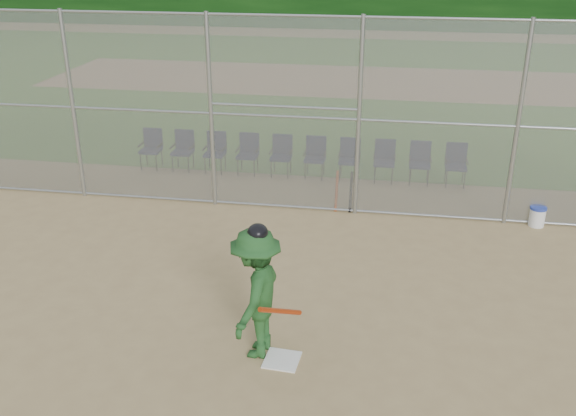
% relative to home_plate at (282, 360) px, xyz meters
% --- Properties ---
extents(ground, '(100.00, 100.00, 0.00)m').
position_rel_home_plate_xyz_m(ground, '(-0.36, 0.20, -0.01)').
color(ground, tan).
rests_on(ground, ground).
extents(grass_strip, '(100.00, 100.00, 0.00)m').
position_rel_home_plate_xyz_m(grass_strip, '(-0.36, 18.20, -0.00)').
color(grass_strip, '#34681F').
rests_on(grass_strip, ground).
extents(dirt_patch_far, '(24.00, 24.00, 0.00)m').
position_rel_home_plate_xyz_m(dirt_patch_far, '(-0.36, 18.20, -0.00)').
color(dirt_patch_far, tan).
rests_on(dirt_patch_far, ground).
extents(backstop_fence, '(16.09, 0.09, 4.00)m').
position_rel_home_plate_xyz_m(backstop_fence, '(-0.36, 5.20, 2.06)').
color(backstop_fence, gray).
rests_on(backstop_fence, ground).
extents(home_plate, '(0.50, 0.50, 0.02)m').
position_rel_home_plate_xyz_m(home_plate, '(0.00, 0.00, 0.00)').
color(home_plate, white).
rests_on(home_plate, ground).
extents(batter_at_plate, '(1.06, 1.39, 1.96)m').
position_rel_home_plate_xyz_m(batter_at_plate, '(-0.37, 0.15, 0.94)').
color(batter_at_plate, '#1F4F21').
rests_on(batter_at_plate, ground).
extents(water_cooler, '(0.32, 0.32, 0.41)m').
position_rel_home_plate_xyz_m(water_cooler, '(4.25, 5.15, 0.19)').
color(water_cooler, white).
rests_on(water_cooler, ground).
extents(spare_bats, '(0.36, 0.35, 0.83)m').
position_rel_home_plate_xyz_m(spare_bats, '(0.39, 5.33, 0.40)').
color(spare_bats, '#D84C14').
rests_on(spare_bats, ground).
extents(chair_0, '(0.54, 0.52, 0.96)m').
position_rel_home_plate_xyz_m(chair_0, '(-4.52, 7.16, 0.47)').
color(chair_0, '#0E1535').
rests_on(chair_0, ground).
extents(chair_1, '(0.54, 0.52, 0.96)m').
position_rel_home_plate_xyz_m(chair_1, '(-3.70, 7.16, 0.47)').
color(chair_1, '#0E1535').
rests_on(chair_1, ground).
extents(chair_2, '(0.54, 0.52, 0.96)m').
position_rel_home_plate_xyz_m(chair_2, '(-2.89, 7.16, 0.47)').
color(chair_2, '#0E1535').
rests_on(chair_2, ground).
extents(chair_3, '(0.54, 0.52, 0.96)m').
position_rel_home_plate_xyz_m(chair_3, '(-2.08, 7.16, 0.47)').
color(chair_3, '#0E1535').
rests_on(chair_3, ground).
extents(chair_4, '(0.54, 0.52, 0.96)m').
position_rel_home_plate_xyz_m(chair_4, '(-1.27, 7.16, 0.47)').
color(chair_4, '#0E1535').
rests_on(chair_4, ground).
extents(chair_5, '(0.54, 0.52, 0.96)m').
position_rel_home_plate_xyz_m(chair_5, '(-0.45, 7.16, 0.47)').
color(chair_5, '#0E1535').
rests_on(chair_5, ground).
extents(chair_6, '(0.54, 0.52, 0.96)m').
position_rel_home_plate_xyz_m(chair_6, '(0.36, 7.16, 0.47)').
color(chair_6, '#0E1535').
rests_on(chair_6, ground).
extents(chair_7, '(0.54, 0.52, 0.96)m').
position_rel_home_plate_xyz_m(chair_7, '(1.17, 7.16, 0.47)').
color(chair_7, '#0E1535').
rests_on(chair_7, ground).
extents(chair_8, '(0.54, 0.52, 0.96)m').
position_rel_home_plate_xyz_m(chair_8, '(1.99, 7.16, 0.47)').
color(chair_8, '#0E1535').
rests_on(chair_8, ground).
extents(chair_9, '(0.54, 0.52, 0.96)m').
position_rel_home_plate_xyz_m(chair_9, '(2.80, 7.16, 0.47)').
color(chair_9, '#0E1535').
rests_on(chair_9, ground).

